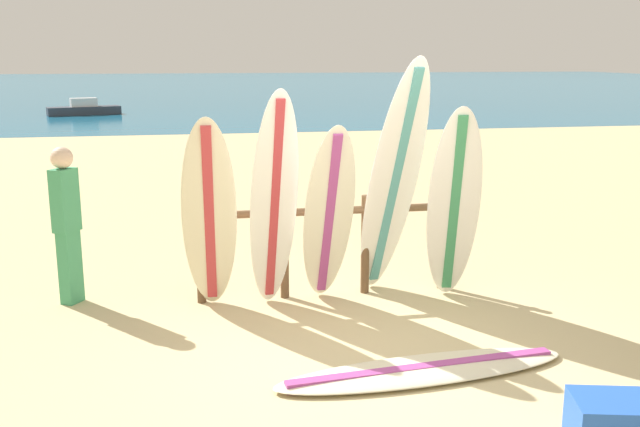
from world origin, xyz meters
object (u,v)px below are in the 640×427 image
at_px(surfboard_leaning_center_right, 454,205).
at_px(small_boat_offshore, 84,109).
at_px(surfboard_leaning_center_left, 329,217).
at_px(surfboard_lying_on_sand, 423,370).
at_px(surfboard_leaning_left, 274,202).
at_px(surfboard_leaning_center, 394,181).
at_px(beachgoer_standing, 66,219).
at_px(surfboard_leaning_far_left, 209,215).
at_px(cooler_box, 619,426).
at_px(surfboard_rack, 325,235).

xyz_separation_m(surfboard_leaning_center_right, small_boat_offshore, (-6.94, 25.19, -0.76)).
relative_size(surfboard_leaning_center_left, surfboard_lying_on_sand, 0.76).
height_order(surfboard_leaning_left, surfboard_leaning_center_left, surfboard_leaning_left).
bearing_deg(surfboard_leaning_center_right, surfboard_leaning_center, 164.14).
relative_size(surfboard_leaning_center_left, surfboard_leaning_center, 0.76).
bearing_deg(surfboard_leaning_center_right, beachgoer_standing, 170.00).
xyz_separation_m(surfboard_leaning_center_left, surfboard_leaning_center_right, (1.29, 0.00, 0.07)).
relative_size(surfboard_lying_on_sand, small_boat_offshore, 0.81).
xyz_separation_m(surfboard_leaning_far_left, cooler_box, (2.47, -3.09, -0.80)).
xyz_separation_m(surfboard_leaning_center_left, surfboard_leaning_center, (0.70, 0.17, 0.30)).
xyz_separation_m(surfboard_leaning_left, surfboard_lying_on_sand, (0.99, -1.66, -1.07)).
relative_size(surfboard_leaning_center, surfboard_lying_on_sand, 1.00).
bearing_deg(surfboard_rack, surfboard_leaning_left, -146.52).
distance_m(surfboard_leaning_center, surfboard_leaning_center_right, 0.65).
bearing_deg(surfboard_leaning_center, beachgoer_standing, 171.09).
relative_size(surfboard_leaning_far_left, surfboard_leaning_center_left, 1.03).
bearing_deg(surfboard_leaning_far_left, surfboard_leaning_center_right, -3.95).
height_order(surfboard_leaning_left, surfboard_leaning_center, surfboard_leaning_center).
xyz_separation_m(surfboard_leaning_center_left, beachgoer_standing, (-2.56, 0.68, -0.06)).
distance_m(surfboard_lying_on_sand, beachgoer_standing, 3.88).
height_order(surfboard_leaning_center_right, cooler_box, surfboard_leaning_center_right).
height_order(surfboard_rack, surfboard_leaning_far_left, surfboard_leaning_far_left).
relative_size(surfboard_rack, beachgoer_standing, 1.67).
height_order(surfboard_leaning_center_right, surfboard_lying_on_sand, surfboard_leaning_center_right).
xyz_separation_m(surfboard_leaning_center_right, cooler_box, (0.04, -2.92, -0.84)).
bearing_deg(small_boat_offshore, cooler_box, -76.07).
xyz_separation_m(surfboard_leaning_left, surfboard_leaning_center, (1.23, 0.11, 0.14)).
distance_m(surfboard_leaning_far_left, surfboard_leaning_center_left, 1.16).
bearing_deg(surfboard_leaning_center_left, cooler_box, -65.60).
relative_size(surfboard_leaning_far_left, surfboard_leaning_center, 0.78).
relative_size(surfboard_leaning_far_left, small_boat_offshore, 0.63).
xyz_separation_m(surfboard_leaning_far_left, surfboard_leaning_center, (1.85, -0.00, 0.27)).
distance_m(surfboard_leaning_far_left, cooler_box, 4.03).
distance_m(surfboard_leaning_left, small_boat_offshore, 25.67).
bearing_deg(surfboard_lying_on_sand, surfboard_leaning_center, 82.28).
relative_size(small_boat_offshore, cooler_box, 5.14).
xyz_separation_m(surfboard_leaning_left, surfboard_leaning_center_left, (0.53, -0.05, -0.16)).
xyz_separation_m(surfboard_leaning_far_left, small_boat_offshore, (-4.50, 25.02, -0.72)).
distance_m(surfboard_leaning_far_left, beachgoer_standing, 1.50).
distance_m(surfboard_leaning_left, beachgoer_standing, 2.14).
relative_size(surfboard_leaning_left, surfboard_leaning_center_right, 1.09).
relative_size(surfboard_leaning_center_right, cooler_box, 3.40).
relative_size(surfboard_leaning_center, cooler_box, 4.18).
bearing_deg(surfboard_leaning_center, cooler_box, -78.59).
bearing_deg(surfboard_leaning_center_right, small_boat_offshore, 105.39).
bearing_deg(surfboard_leaning_center_left, surfboard_lying_on_sand, -73.96).
bearing_deg(surfboard_rack, beachgoer_standing, 174.69).
relative_size(surfboard_lying_on_sand, cooler_box, 4.18).
height_order(surfboard_rack, cooler_box, surfboard_rack).
bearing_deg(surfboard_rack, surfboard_leaning_far_left, -167.43).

